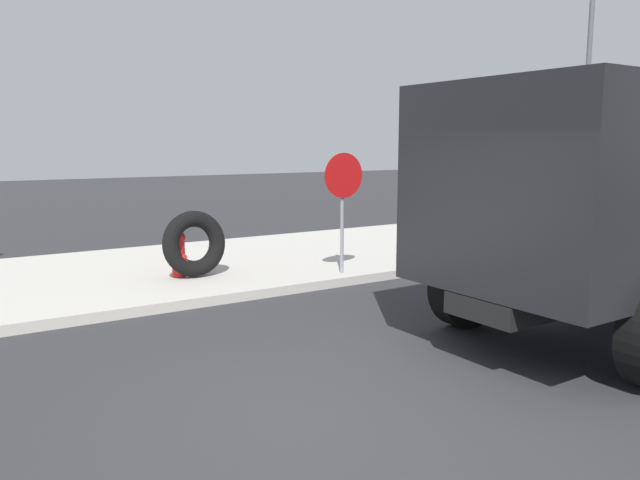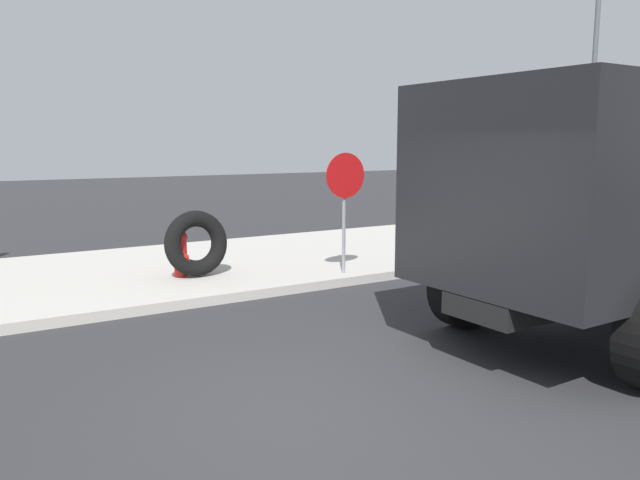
{
  "view_description": "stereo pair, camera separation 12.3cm",
  "coord_description": "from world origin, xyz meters",
  "views": [
    {
      "loc": [
        -2.9,
        -4.32,
        2.36
      ],
      "look_at": [
        1.62,
        2.78,
        1.05
      ],
      "focal_mm": 34.89,
      "sensor_mm": 36.0,
      "label": 1
    },
    {
      "loc": [
        -2.79,
        -4.39,
        2.36
      ],
      "look_at": [
        1.62,
        2.78,
        1.05
      ],
      "focal_mm": 34.89,
      "sensor_mm": 36.0,
      "label": 2
    }
  ],
  "objects": [
    {
      "name": "sidewalk_curb",
      "position": [
        0.0,
        6.5,
        0.07
      ],
      "size": [
        36.0,
        5.0,
        0.15
      ],
      "primitive_type": "cube",
      "color": "#BCB7AD",
      "rests_on": "ground"
    },
    {
      "name": "ground_plane",
      "position": [
        0.0,
        0.0,
        0.0
      ],
      "size": [
        80.0,
        80.0,
        0.0
      ],
      "primitive_type": "plane",
      "color": "#2D2D30"
    },
    {
      "name": "loose_tire",
      "position": [
        0.81,
        5.4,
        0.71
      ],
      "size": [
        1.12,
        0.44,
        1.12
      ],
      "primitive_type": "torus",
      "rotation": [
        1.47,
        0.0,
        0.05
      ],
      "color": "black",
      "rests_on": "sidewalk_curb"
    },
    {
      "name": "stop_sign",
      "position": [
        3.07,
        4.32,
        1.58
      ],
      "size": [
        0.76,
        0.08,
        2.06
      ],
      "color": "gray",
      "rests_on": "sidewalk_curb"
    },
    {
      "name": "fire_hydrant",
      "position": [
        0.58,
        5.54,
        0.57
      ],
      "size": [
        0.25,
        0.57,
        0.79
      ],
      "color": "red",
      "rests_on": "sidewalk_curb"
    },
    {
      "name": "street_light_pole",
      "position": [
        10.75,
        5.15,
        2.92
      ],
      "size": [
        0.12,
        0.12,
        5.55
      ],
      "primitive_type": "cylinder",
      "color": "#595B5E",
      "rests_on": "sidewalk_curb"
    }
  ]
}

